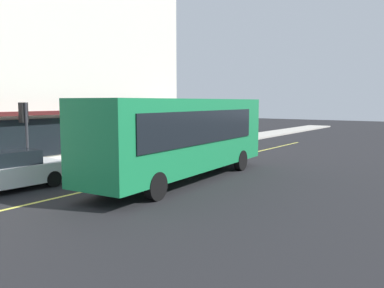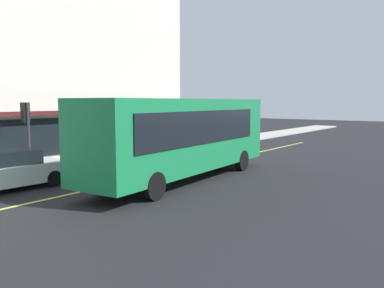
% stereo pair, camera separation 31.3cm
% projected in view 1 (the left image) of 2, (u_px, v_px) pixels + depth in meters
% --- Properties ---
extents(ground, '(120.00, 120.00, 0.00)m').
position_uv_depth(ground, '(159.00, 174.00, 18.58)').
color(ground, black).
extents(sidewalk, '(80.00, 2.87, 0.15)m').
position_uv_depth(sidewalk, '(86.00, 163.00, 21.55)').
color(sidewalk, '#B2ADA3').
rests_on(sidewalk, ground).
extents(lane_centre_stripe, '(36.00, 0.16, 0.01)m').
position_uv_depth(lane_centre_stripe, '(159.00, 174.00, 18.58)').
color(lane_centre_stripe, '#D8D14C').
rests_on(lane_centre_stripe, ground).
extents(bus, '(11.28, 3.29, 3.50)m').
position_uv_depth(bus, '(183.00, 134.00, 17.07)').
color(bus, '#197F47').
rests_on(bus, ground).
extents(traffic_light, '(0.30, 0.52, 3.20)m').
position_uv_depth(traffic_light, '(24.00, 121.00, 17.74)').
color(traffic_light, '#2D2D33').
rests_on(traffic_light, sidewalk).
extents(car_white, '(4.40, 2.07, 1.52)m').
position_uv_depth(car_white, '(7.00, 171.00, 15.18)').
color(car_white, white).
rests_on(car_white, ground).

